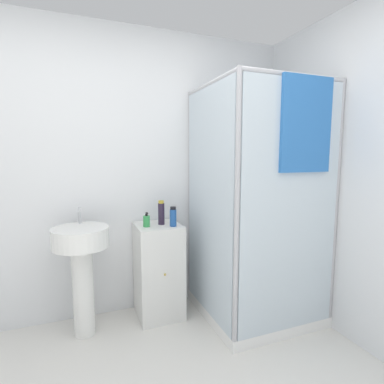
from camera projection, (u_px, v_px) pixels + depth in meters
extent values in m
cube|color=silver|center=(105.00, 174.00, 2.59)|extent=(6.40, 0.06, 2.50)
cube|color=white|center=(253.00, 306.00, 2.72)|extent=(0.92, 0.92, 0.09)
cylinder|color=#B2B2B7|center=(268.00, 195.00, 3.17)|extent=(0.04, 0.04, 1.98)
cylinder|color=#B2B2B7|center=(190.00, 199.00, 2.85)|extent=(0.04, 0.04, 1.98)
cylinder|color=#B2B2B7|center=(335.00, 209.00, 2.35)|extent=(0.04, 0.04, 1.98)
cylinder|color=#B2B2B7|center=(237.00, 218.00, 2.03)|extent=(0.04, 0.04, 1.98)
cylinder|color=#B2B2B7|center=(295.00, 75.00, 2.07)|extent=(0.88, 0.04, 0.04)
cylinder|color=#B2B2B7|center=(233.00, 97.00, 2.89)|extent=(0.88, 0.04, 0.04)
cylinder|color=#B2B2B7|center=(211.00, 84.00, 2.32)|extent=(0.04, 0.88, 0.04)
cylinder|color=#B2B2B7|center=(302.00, 92.00, 2.64)|extent=(0.04, 0.88, 0.04)
cube|color=silver|center=(291.00, 210.00, 2.18)|extent=(0.85, 0.01, 1.86)
cube|color=silver|center=(208.00, 204.00, 2.43)|extent=(0.01, 0.85, 1.86)
cylinder|color=#B7BABF|center=(254.00, 212.00, 3.05)|extent=(0.02, 0.02, 1.49)
cylinder|color=#B7BABF|center=(259.00, 136.00, 2.91)|extent=(0.07, 0.07, 0.04)
cube|color=#2D6BB7|center=(306.00, 125.00, 2.11)|extent=(0.43, 0.03, 0.67)
cube|color=silver|center=(158.00, 270.00, 2.62)|extent=(0.38, 0.39, 0.82)
sphere|color=gold|center=(165.00, 275.00, 2.42)|extent=(0.02, 0.02, 0.02)
cylinder|color=white|center=(83.00, 291.00, 2.34)|extent=(0.16, 0.16, 0.72)
cylinder|color=white|center=(81.00, 237.00, 2.28)|extent=(0.43, 0.43, 0.15)
cylinder|color=#B7BABF|center=(80.00, 215.00, 2.40)|extent=(0.02, 0.02, 0.13)
cube|color=#B7BABF|center=(79.00, 210.00, 2.36)|extent=(0.02, 0.07, 0.02)
cylinder|color=green|center=(147.00, 221.00, 2.49)|extent=(0.06, 0.06, 0.09)
cylinder|color=black|center=(146.00, 215.00, 2.48)|extent=(0.02, 0.02, 0.02)
cube|color=black|center=(147.00, 213.00, 2.47)|extent=(0.01, 0.03, 0.01)
cylinder|color=#281E33|center=(161.00, 214.00, 2.57)|extent=(0.05, 0.05, 0.18)
cylinder|color=gold|center=(161.00, 202.00, 2.55)|extent=(0.05, 0.05, 0.02)
cylinder|color=#1E4C93|center=(173.00, 218.00, 2.50)|extent=(0.06, 0.06, 0.14)
cylinder|color=black|center=(173.00, 208.00, 2.49)|extent=(0.05, 0.05, 0.02)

